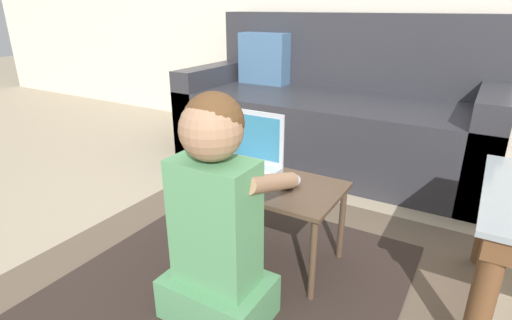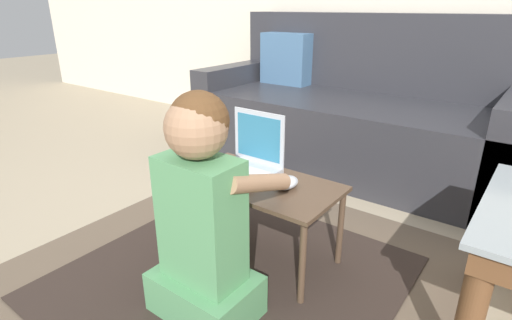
{
  "view_description": "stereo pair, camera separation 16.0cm",
  "coord_description": "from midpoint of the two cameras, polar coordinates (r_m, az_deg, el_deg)",
  "views": [
    {
      "loc": [
        0.82,
        -1.18,
        0.99
      ],
      "look_at": [
        0.06,
        0.11,
        0.41
      ],
      "focal_mm": 28.0,
      "sensor_mm": 36.0,
      "label": 1
    },
    {
      "loc": [
        0.95,
        -1.09,
        0.99
      ],
      "look_at": [
        0.06,
        0.11,
        0.41
      ],
      "focal_mm": 28.0,
      "sensor_mm": 36.0,
      "label": 2
    }
  ],
  "objects": [
    {
      "name": "laptop_desk",
      "position": [
        1.58,
        3.44,
        -4.39
      ],
      "size": [
        0.63,
        0.34,
        0.35
      ],
      "color": "#4C3828",
      "rests_on": "ground_plane"
    },
    {
      "name": "person_seated",
      "position": [
        1.26,
        -3.95,
        -8.25
      ],
      "size": [
        0.34,
        0.41,
        0.77
      ],
      "color": "#518E5B",
      "rests_on": "ground_plane"
    },
    {
      "name": "couch",
      "position": [
        2.7,
        15.14,
        6.1
      ],
      "size": [
        1.96,
        0.86,
        0.94
      ],
      "color": "#2D2D33",
      "rests_on": "ground_plane"
    },
    {
      "name": "ground_plane",
      "position": [
        1.74,
        -0.98,
        -13.22
      ],
      "size": [
        16.0,
        16.0,
        0.0
      ],
      "primitive_type": "plane",
      "color": "gray"
    },
    {
      "name": "area_rug",
      "position": [
        1.6,
        -0.71,
        -16.53
      ],
      "size": [
        1.61,
        1.63,
        0.01
      ],
      "color": "brown",
      "rests_on": "ground_plane"
    },
    {
      "name": "computer_mouse",
      "position": [
        1.5,
        7.47,
        -3.28
      ],
      "size": [
        0.08,
        0.11,
        0.04
      ],
      "color": "#B2B7C1",
      "rests_on": "laptop_desk"
    },
    {
      "name": "laptop",
      "position": [
        1.62,
        1.4,
        -0.6
      ],
      "size": [
        0.25,
        0.23,
        0.24
      ],
      "color": "#B7BCC6",
      "rests_on": "laptop_desk"
    }
  ]
}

